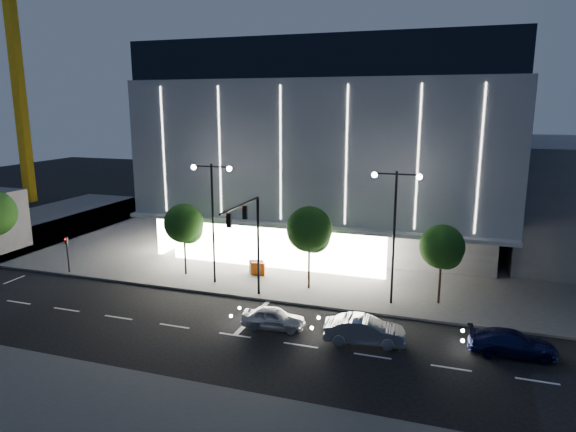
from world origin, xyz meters
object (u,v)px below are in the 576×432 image
Objects in this scene: car_third at (512,343)px; tree_left at (184,226)px; barrier_b at (257,266)px; tree_right at (442,249)px; street_lamp_east at (395,218)px; barrier_c at (258,269)px; ped_signal_far at (67,251)px; car_second at (364,330)px; tower_crane at (21,46)px; tree_mid at (310,232)px; street_lamp_west at (212,206)px; traffic_mast at (250,231)px; car_lead at (273,318)px; barrier_d at (256,266)px.

tree_left is at bearing 70.75° from car_third.
tree_right is at bearing -18.88° from barrier_b.
street_lamp_east is at bearing -26.26° from barrier_b.
barrier_b is at bearing 61.18° from car_third.
tree_right reaches higher than barrier_b.
street_lamp_east is 10.10m from car_third.
tree_left reaches higher than barrier_c.
car_second is at bearing -10.64° from ped_signal_far.
tower_crane is at bearing 52.82° from car_second.
barrier_c is (-17.55, 7.44, -0.01)m from car_third.
ped_signal_far is at bearing -172.45° from tree_mid.
tower_crane is at bearing 144.19° from barrier_b.
tree_mid is at bearing 7.55° from ped_signal_far.
street_lamp_west reaches higher than car_second.
barrier_b is (-1.87, 5.73, -4.38)m from traffic_mast.
traffic_mast is 9.43m from street_lamp_east.
traffic_mast is 1.28× the size of tree_right.
tower_crane reaches higher than car_lead.
tree_left is at bearing 15.61° from ped_signal_far.
car_second is 13.01m from barrier_c.
barrier_d is (-0.06, 0.06, 0.00)m from barrier_b.
tower_crane is (-50.92, 22.00, 14.55)m from street_lamp_east.
tree_right is 7.88m from car_third.
tree_right is at bearing 17.02° from traffic_mast.
car_second reaches higher than barrier_d.
car_third is at bearing -90.34° from car_lead.
barrier_d is (-4.73, 9.00, 0.00)m from car_lead.
street_lamp_east is 10.06m from car_lead.
traffic_mast is at bearing 59.70° from car_second.
tree_right is 5.01× the size of barrier_b.
car_second is (15.26, -7.09, -3.29)m from tree_left.
traffic_mast reaches higher than barrier_c.
barrier_d is (-1.93, 5.79, -4.38)m from traffic_mast.
street_lamp_west and street_lamp_east have the same top height.
tower_crane is 29.09× the size of barrier_c.
street_lamp_east is at bearing -14.66° from car_second.
street_lamp_west is 3.00× the size of ped_signal_far.
tower_crane is 49.07m from barrier_c.
tree_right reaches higher than ped_signal_far.
tree_mid reaches higher than barrier_c.
ped_signal_far is 0.66× the size of car_second.
tree_mid is 1.36× the size of car_third.
street_lamp_east reaches higher than tree_left.
tree_left is 1.26× the size of car_third.
car_third is 4.12× the size of barrier_b.
car_second reaches higher than barrier_b.
traffic_mast is at bearing -33.65° from street_lamp_west.
traffic_mast is 6.43× the size of barrier_b.
tree_left is 1.27× the size of car_second.
street_lamp_west reaches higher than traffic_mast.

